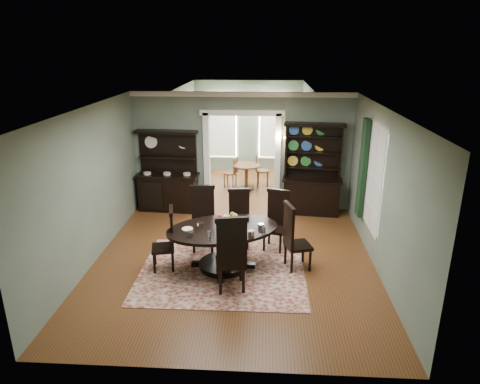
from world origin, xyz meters
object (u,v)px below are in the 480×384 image
at_px(dining_table, 223,240).
at_px(sideboard, 168,183).
at_px(welsh_dresser, 312,181).
at_px(parlor_table, 246,173).

relative_size(dining_table, sideboard, 1.20).
xyz_separation_m(welsh_dresser, parlor_table, (-1.72, 1.77, -0.34)).
xyz_separation_m(sideboard, welsh_dresser, (3.65, -0.01, 0.11)).
bearing_deg(dining_table, sideboard, 100.49).
height_order(dining_table, welsh_dresser, welsh_dresser).
bearing_deg(welsh_dresser, sideboard, -174.25).
height_order(dining_table, sideboard, sideboard).
distance_m(sideboard, welsh_dresser, 3.65).
distance_m(dining_table, welsh_dresser, 3.58).
xyz_separation_m(dining_table, welsh_dresser, (1.95, 2.99, 0.25)).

